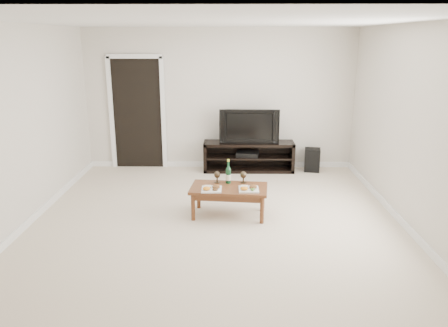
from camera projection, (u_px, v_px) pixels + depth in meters
floor at (216, 225)px, 5.86m from camera, size 5.50×5.50×0.00m
back_wall at (220, 100)px, 8.16m from camera, size 5.00×0.04×2.60m
ceiling at (214, 20)px, 5.13m from camera, size 5.00×5.50×0.04m
doorway at (138, 114)px, 8.22m from camera, size 0.90×0.02×2.05m
media_console at (249, 156)px, 8.17m from camera, size 1.68×0.45×0.55m
television at (249, 125)px, 8.01m from camera, size 1.09×0.16×0.63m
av_receiver at (248, 154)px, 8.15m from camera, size 0.44×0.35×0.08m
subwoofer at (312, 160)px, 8.17m from camera, size 0.33×0.33×0.43m
coffee_table at (229, 201)px, 6.11m from camera, size 1.11×0.68×0.42m
plate_left at (212, 188)px, 5.93m from camera, size 0.27×0.27×0.07m
plate_right at (249, 188)px, 5.93m from camera, size 0.27×0.27×0.07m
wine_bottle at (228, 171)px, 6.17m from camera, size 0.07×0.07×0.35m
goblet_left at (217, 177)px, 6.21m from camera, size 0.09×0.09×0.17m
goblet_right at (243, 177)px, 6.20m from camera, size 0.09×0.09×0.17m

